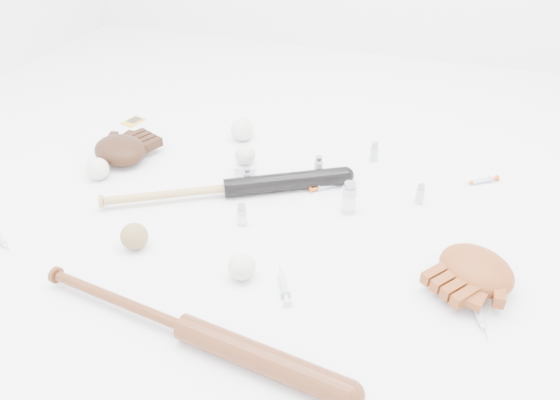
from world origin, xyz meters
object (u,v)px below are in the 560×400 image
(glove_dark, at_px, (120,150))
(pedestal, at_px, (246,168))
(bat_wood, at_px, (185,327))
(bat_dark, at_px, (227,188))

(glove_dark, height_order, pedestal, glove_dark)
(glove_dark, distance_m, pedestal, 0.43)
(bat_wood, xyz_separation_m, glove_dark, (-0.56, 0.63, 0.01))
(bat_dark, relative_size, pedestal, 12.05)
(bat_dark, distance_m, bat_wood, 0.56)
(bat_wood, bearing_deg, pedestal, 108.51)
(bat_wood, relative_size, pedestal, 12.41)
(bat_dark, height_order, pedestal, bat_dark)
(glove_dark, xyz_separation_m, pedestal, (0.43, 0.06, -0.02))
(bat_wood, bearing_deg, glove_dark, 139.42)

